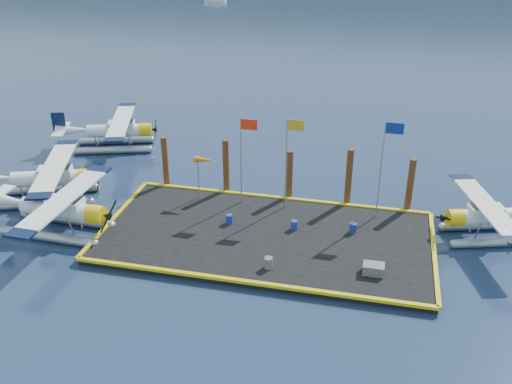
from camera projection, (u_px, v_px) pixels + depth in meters
The scene contains 21 objects.
ground at pixel (266, 240), 35.20m from camera, with size 4000.00×4000.00×0.00m, color #172445.
dock at pixel (266, 238), 35.11m from camera, with size 20.00×10.00×0.40m, color black.
dock_bumpers at pixel (266, 234), 34.98m from camera, with size 20.25×10.25×0.18m, color gold, non-canonical shape.
seaplane_a at pixel (61, 212), 35.33m from camera, with size 8.73×9.62×3.43m.
seaplane_b at pixel (51, 181), 39.29m from camera, with size 9.00×9.61×3.44m.
seaplane_c at pixel (118, 132), 47.69m from camera, with size 8.65×9.26×3.31m.
seaplane_d at pixel (490, 219), 34.86m from camera, with size 8.14×8.73×3.11m.
drum_0 at pixel (229, 219), 36.14m from camera, with size 0.43×0.43×0.61m, color navy.
drum_3 at pixel (268, 263), 31.69m from camera, with size 0.48×0.48×0.67m, color #59595E.
drum_4 at pixel (353, 228), 35.16m from camera, with size 0.44×0.44×0.62m, color navy.
drum_5 at pixel (294, 225), 35.49m from camera, with size 0.43×0.43×0.60m, color navy.
crate at pixel (373, 269), 31.26m from camera, with size 1.16×0.78×0.58m, color #59595E.
flagpole_red at pixel (244, 148), 36.97m from camera, with size 1.14×0.08×6.00m.
flagpole_yellow at pixel (289, 151), 36.32m from camera, with size 1.14×0.08×6.20m.
flagpole_blue at pixel (385, 156), 35.04m from camera, with size 1.14×0.08×6.50m.
windsock at pixel (204, 161), 38.04m from camera, with size 1.40×0.44×3.12m.
piling_0 at pixel (165, 163), 40.68m from camera, with size 0.44×0.44×4.00m, color #432613.
piling_1 at pixel (226, 168), 39.74m from camera, with size 0.44×0.44×4.20m, color #432613.
piling_2 at pixel (289, 177), 38.93m from camera, with size 0.44×0.44×3.80m, color #432613.
piling_3 at pixel (349, 179), 38.02m from camera, with size 0.44×0.44×4.30m, color #432613.
piling_4 at pixel (410, 187), 37.29m from camera, with size 0.44×0.44×4.00m, color #432613.
Camera 1 is at (6.12, -29.38, 18.65)m, focal length 40.00 mm.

